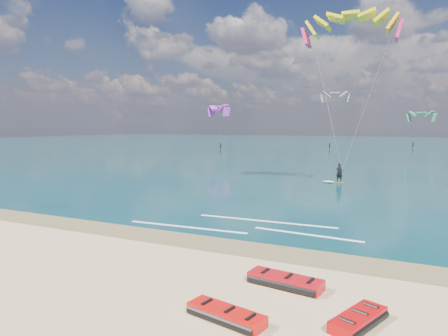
# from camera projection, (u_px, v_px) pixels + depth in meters

# --- Properties ---
(ground) EXTENTS (320.00, 320.00, 0.00)m
(ground) POSITION_uv_depth(u_px,v_px,m) (330.00, 168.00, 52.76)
(ground) COLOR tan
(ground) RESTS_ON ground
(wet_sand_strip) EXTENTS (320.00, 2.40, 0.01)m
(wet_sand_strip) POSITION_uv_depth(u_px,v_px,m) (189.00, 240.00, 19.44)
(wet_sand_strip) COLOR brown
(wet_sand_strip) RESTS_ON ground
(sea) EXTENTS (320.00, 200.00, 0.04)m
(sea) POSITION_uv_depth(u_px,v_px,m) (372.00, 146.00, 110.39)
(sea) COLOR #0A3439
(sea) RESTS_ON ground
(packed_kite_left) EXTENTS (2.75, 1.57, 0.39)m
(packed_kite_left) POSITION_uv_depth(u_px,v_px,m) (226.00, 320.00, 11.45)
(packed_kite_left) COLOR red
(packed_kite_left) RESTS_ON ground
(packed_kite_mid) EXTENTS (2.96, 1.58, 0.44)m
(packed_kite_mid) POSITION_uv_depth(u_px,v_px,m) (285.00, 286.00, 13.87)
(packed_kite_mid) COLOR red
(packed_kite_mid) RESTS_ON ground
(packed_kite_right) EXTENTS (1.84, 2.49, 0.40)m
(packed_kite_right) POSITION_uv_depth(u_px,v_px,m) (358.00, 325.00, 11.15)
(packed_kite_right) COLOR #BC080A
(packed_kite_right) RESTS_ON ground
(kitesurfer_main) EXTENTS (8.18, 6.32, 16.22)m
(kitesurfer_main) POSITION_uv_depth(u_px,v_px,m) (346.00, 90.00, 35.45)
(kitesurfer_main) COLOR #A9BE16
(kitesurfer_main) RESTS_ON sea
(shoreline_foam) EXTENTS (12.66, 3.68, 0.01)m
(shoreline_foam) POSITION_uv_depth(u_px,v_px,m) (249.00, 226.00, 21.92)
(shoreline_foam) COLOR white
(shoreline_foam) RESTS_ON ground
(distant_kites) EXTENTS (74.94, 32.64, 12.97)m
(distant_kites) POSITION_uv_depth(u_px,v_px,m) (373.00, 127.00, 83.83)
(distant_kites) COLOR #94929A
(distant_kites) RESTS_ON ground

